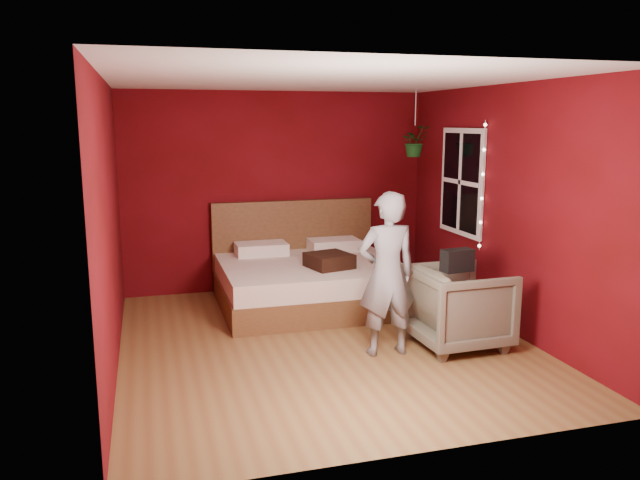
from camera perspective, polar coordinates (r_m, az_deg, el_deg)
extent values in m
plane|color=olive|center=(6.43, 0.39, -9.33)|extent=(4.50, 4.50, 0.00)
cube|color=maroon|center=(8.28, -3.96, 4.44)|extent=(4.00, 0.02, 2.60)
cube|color=maroon|center=(4.02, 9.41, -2.43)|extent=(4.00, 0.02, 2.60)
cube|color=maroon|center=(5.88, -18.78, 1.30)|extent=(0.02, 4.50, 2.60)
cube|color=maroon|center=(6.93, 16.60, 2.79)|extent=(0.02, 4.50, 2.60)
cube|color=white|center=(6.05, 0.42, 14.58)|extent=(4.00, 4.50, 0.02)
cube|color=white|center=(7.66, 12.84, 5.19)|extent=(0.04, 0.97, 1.27)
cube|color=black|center=(7.65, 12.74, 5.19)|extent=(0.02, 0.85, 1.15)
cube|color=white|center=(7.65, 12.70, 5.19)|extent=(0.03, 0.05, 1.15)
cube|color=white|center=(7.65, 12.70, 5.19)|extent=(0.03, 0.85, 0.05)
cylinder|color=silver|center=(7.19, 14.62, 4.77)|extent=(0.01, 0.01, 1.45)
sphere|color=#FFF2CC|center=(7.29, 14.37, -0.52)|extent=(0.04, 0.04, 0.04)
sphere|color=#FFF2CC|center=(7.24, 14.47, 1.58)|extent=(0.04, 0.04, 0.04)
sphere|color=#FFF2CC|center=(7.20, 14.57, 3.70)|extent=(0.04, 0.04, 0.04)
sphere|color=#FFF2CC|center=(7.18, 14.67, 5.84)|extent=(0.04, 0.04, 0.04)
sphere|color=#FFF2CC|center=(7.16, 14.77, 7.99)|extent=(0.04, 0.04, 0.04)
sphere|color=#FFF2CC|center=(7.16, 14.88, 10.15)|extent=(0.04, 0.04, 0.04)
cube|color=brown|center=(7.61, -0.88, -4.92)|extent=(2.16, 1.83, 0.30)
cube|color=white|center=(7.54, -0.88, -2.95)|extent=(2.11, 1.80, 0.24)
cube|color=brown|center=(8.33, -2.43, -0.43)|extent=(2.16, 0.09, 1.19)
cube|color=white|center=(7.98, -5.39, -0.80)|extent=(0.65, 0.41, 0.15)
cube|color=white|center=(8.21, 1.29, -0.44)|extent=(0.65, 0.41, 0.15)
imported|color=slate|center=(5.94, 6.13, -3.13)|extent=(0.58, 0.38, 1.58)
imported|color=#64604F|center=(6.36, 12.55, -5.98)|extent=(0.92, 0.89, 0.81)
cube|color=black|center=(6.07, 12.44, -1.83)|extent=(0.32, 0.19, 0.21)
cube|color=black|center=(7.25, 0.85, -1.89)|extent=(0.56, 0.56, 0.16)
cylinder|color=silver|center=(7.98, 8.74, 11.88)|extent=(0.01, 0.01, 0.44)
imported|color=#17501A|center=(7.98, 8.65, 8.92)|extent=(0.39, 0.35, 0.39)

